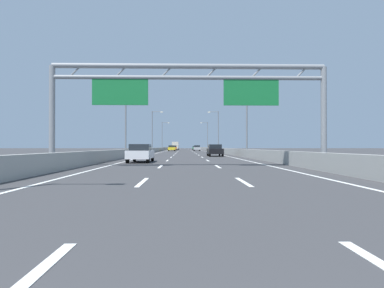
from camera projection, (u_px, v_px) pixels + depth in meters
ground_plane at (185, 151)px, 99.36m from camera, size 260.00×260.00×0.00m
lane_dash_left_1 at (142, 182)px, 11.84m from camera, size 0.16×3.00×0.01m
lane_dash_left_2 at (160, 167)px, 20.84m from camera, size 0.16×3.00×0.01m
lane_dash_left_3 at (167, 161)px, 29.84m from camera, size 0.16×3.00×0.01m
lane_dash_left_4 at (171, 157)px, 38.83m from camera, size 0.16×3.00×0.01m
lane_dash_left_5 at (174, 155)px, 47.83m from camera, size 0.16×3.00×0.01m
lane_dash_left_6 at (175, 154)px, 56.83m from camera, size 0.16×3.00×0.01m
lane_dash_left_7 at (176, 153)px, 65.82m from camera, size 0.16×3.00×0.01m
lane_dash_left_8 at (177, 152)px, 74.82m from camera, size 0.16×3.00×0.01m
lane_dash_left_9 at (178, 151)px, 83.82m from camera, size 0.16×3.00×0.01m
lane_dash_left_10 at (179, 151)px, 92.82m from camera, size 0.16×3.00×0.01m
lane_dash_left_11 at (179, 150)px, 101.81m from camera, size 0.16×3.00×0.01m
lane_dash_left_12 at (179, 150)px, 110.81m from camera, size 0.16×3.00×0.01m
lane_dash_left_13 at (180, 150)px, 119.81m from camera, size 0.16×3.00×0.01m
lane_dash_left_14 at (180, 150)px, 128.80m from camera, size 0.16×3.00×0.01m
lane_dash_left_15 at (180, 149)px, 137.80m from camera, size 0.16×3.00×0.01m
lane_dash_left_16 at (181, 149)px, 146.80m from camera, size 0.16×3.00×0.01m
lane_dash_left_17 at (181, 149)px, 155.79m from camera, size 0.16×3.00×0.01m
lane_dash_right_1 at (243, 182)px, 11.93m from camera, size 0.16×3.00×0.01m
lane_dash_right_2 at (218, 167)px, 20.93m from camera, size 0.16×3.00×0.01m
lane_dash_right_3 at (208, 160)px, 29.92m from camera, size 0.16×3.00×0.01m
lane_dash_right_4 at (202, 157)px, 38.92m from camera, size 0.16×3.00×0.01m
lane_dash_right_5 at (199, 155)px, 47.92m from camera, size 0.16×3.00×0.01m
lane_dash_right_6 at (196, 154)px, 56.91m from camera, size 0.16×3.00×0.01m
lane_dash_right_7 at (195, 153)px, 65.91m from camera, size 0.16×3.00×0.01m
lane_dash_right_8 at (193, 152)px, 74.91m from camera, size 0.16×3.00×0.01m
lane_dash_right_9 at (192, 151)px, 83.91m from camera, size 0.16×3.00×0.01m
lane_dash_right_10 at (192, 151)px, 92.90m from camera, size 0.16×3.00×0.01m
lane_dash_right_11 at (191, 150)px, 101.90m from camera, size 0.16×3.00×0.01m
lane_dash_right_12 at (190, 150)px, 110.90m from camera, size 0.16×3.00×0.01m
lane_dash_right_13 at (190, 150)px, 119.89m from camera, size 0.16×3.00×0.01m
lane_dash_right_14 at (189, 150)px, 128.89m from camera, size 0.16×3.00×0.01m
lane_dash_right_15 at (189, 149)px, 137.89m from camera, size 0.16×3.00×0.01m
lane_dash_right_16 at (189, 149)px, 146.89m from camera, size 0.16×3.00×0.01m
lane_dash_right_17 at (188, 149)px, 155.88m from camera, size 0.16×3.00×0.01m
edge_line_left at (165, 151)px, 87.23m from camera, size 0.16×176.00×0.01m
edge_line_right at (205, 151)px, 87.49m from camera, size 0.16×176.00×0.01m
barrier_left at (164, 149)px, 109.19m from camera, size 0.45×220.00×0.95m
barrier_right at (206, 149)px, 109.52m from camera, size 0.45×220.00×0.95m
sign_gantry at (188, 88)px, 20.51m from camera, size 17.05×0.36×6.36m
streetlamp_left_mid at (128, 114)px, 42.27m from camera, size 2.58×0.28×9.50m
streetlamp_right_mid at (245, 114)px, 42.63m from camera, size 2.58×0.28×9.50m
streetlamp_left_far at (153, 129)px, 77.60m from camera, size 2.58×0.28×9.50m
streetlamp_right_far at (217, 129)px, 77.97m from camera, size 2.58×0.28×9.50m
streetlamp_left_distant at (163, 134)px, 112.94m from camera, size 2.58×0.28×9.50m
streetlamp_right_distant at (207, 134)px, 113.30m from camera, size 2.58×0.28×9.50m
green_car at (195, 148)px, 124.09m from camera, size 1.80×4.24×1.40m
black_car at (215, 150)px, 42.91m from camera, size 1.81×4.67×1.52m
blue_car at (176, 148)px, 138.25m from camera, size 1.84×4.31×1.44m
white_car at (141, 153)px, 26.81m from camera, size 1.76×4.66×1.45m
yellow_car at (172, 148)px, 89.84m from camera, size 1.84×4.59×1.54m
silver_car at (197, 148)px, 94.99m from camera, size 1.84×4.17×1.57m
orange_car at (174, 148)px, 107.60m from camera, size 1.73×4.55×1.56m
box_truck at (175, 145)px, 123.44m from camera, size 2.32×7.53×2.91m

